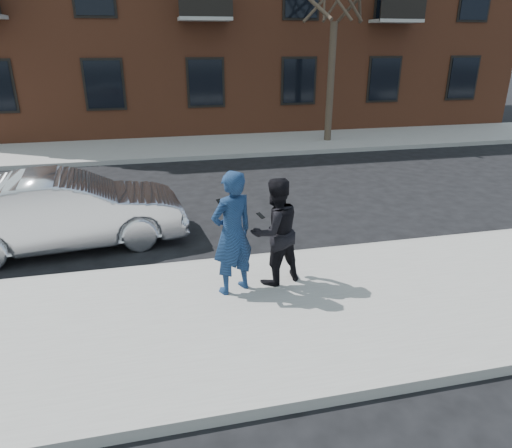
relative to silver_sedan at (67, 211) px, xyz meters
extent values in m
plane|color=black|center=(3.80, -3.07, -0.71)|extent=(100.00, 100.00, 0.00)
cube|color=gray|center=(3.80, -3.32, -0.64)|extent=(50.00, 3.50, 0.15)
cube|color=#999691|center=(3.80, -1.52, -0.64)|extent=(50.00, 0.10, 0.15)
cube|color=gray|center=(3.80, 8.18, -0.64)|extent=(50.00, 3.50, 0.15)
cube|color=#999691|center=(3.80, 6.38, -0.64)|extent=(50.00, 0.10, 0.15)
cube|color=black|center=(7.70, 9.87, 1.49)|extent=(1.30, 0.06, 1.70)
cube|color=black|center=(15.30, 9.87, 1.49)|extent=(1.30, 0.06, 1.70)
cylinder|color=#34291E|center=(8.30, 7.93, 1.54)|extent=(0.26, 0.26, 4.20)
imported|color=silver|center=(0.00, 0.00, 0.00)|extent=(4.47, 1.99, 1.43)
imported|color=navy|center=(2.69, -2.62, 0.37)|extent=(0.81, 0.69, 1.87)
cube|color=black|center=(2.56, -2.44, 0.79)|extent=(0.12, 0.14, 0.08)
imported|color=black|center=(3.38, -2.48, 0.28)|extent=(0.97, 0.86, 1.68)
cube|color=black|center=(3.18, -2.36, 0.51)|extent=(0.13, 0.15, 0.06)
camera|label=1|loc=(1.67, -8.62, 2.93)|focal=32.00mm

